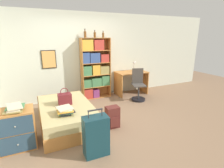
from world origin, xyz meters
TOP-DOWN VIEW (x-y plane):
  - ground_plane at (0.00, 0.00)m, footprint 14.00×14.00m
  - wall_back at (-0.00, 1.61)m, footprint 10.00×0.09m
  - bed at (-0.69, 0.02)m, footprint 1.10×1.80m
  - handbag at (-0.69, 0.06)m, footprint 0.28×0.19m
  - book_stack_on_bed at (-0.78, -0.44)m, footprint 0.34×0.38m
  - suitcase at (-0.44, -1.25)m, footprint 0.41×0.24m
  - dresser at (-1.62, -0.49)m, footprint 0.58×0.48m
  - magazine_pile_on_dresser at (-1.61, -0.48)m, footprint 0.32×0.40m
  - bookcase at (0.48, 1.40)m, footprint 0.90×0.30m
  - bottle_green at (0.23, 1.45)m, footprint 0.07×0.07m
  - bottle_brown at (0.51, 1.41)m, footprint 0.07×0.07m
  - bottle_clear at (0.78, 1.40)m, footprint 0.06×0.06m
  - desk at (1.70, 1.24)m, footprint 1.01×0.63m
  - desk_lamp at (1.87, 1.33)m, footprint 0.15×0.11m
  - desk_chair at (1.60, 0.65)m, footprint 0.47×0.47m
  - backpack at (0.18, -0.55)m, footprint 0.28×0.23m

SIDE VIEW (x-z plane):
  - ground_plane at x=0.00m, z-range 0.00..0.00m
  - bed at x=-0.69m, z-range 0.00..0.45m
  - backpack at x=0.18m, z-range 0.00..0.47m
  - desk_chair at x=1.60m, z-range -0.15..0.81m
  - suitcase at x=-0.44m, z-range -0.06..0.75m
  - dresser at x=-1.62m, z-range 0.00..0.70m
  - desk at x=1.70m, z-range 0.13..0.90m
  - book_stack_on_bed at x=-0.78m, z-range 0.46..0.59m
  - handbag at x=-0.69m, z-range 0.39..0.77m
  - magazine_pile_on_dresser at x=-1.61m, z-range 0.70..0.78m
  - bookcase at x=0.48m, z-range 0.01..1.87m
  - desk_lamp at x=1.87m, z-range 0.82..1.18m
  - wall_back at x=0.00m, z-range 0.00..2.60m
  - bottle_clear at x=0.78m, z-range 1.84..2.04m
  - bottle_brown at x=0.51m, z-range 1.84..2.05m
  - bottle_green at x=0.23m, z-range 1.83..2.08m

